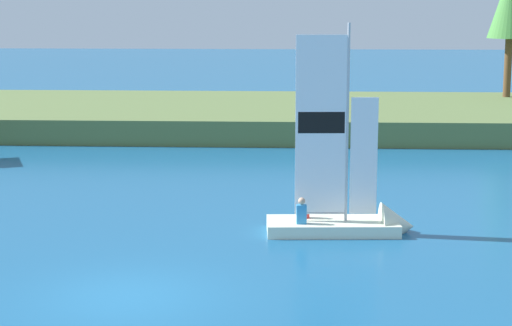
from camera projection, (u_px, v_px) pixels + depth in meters
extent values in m
plane|color=#195684|center=(127.00, 296.00, 20.06)|extent=(200.00, 200.00, 0.00)
cube|color=#5B703D|center=(226.00, 115.00, 46.66)|extent=(80.00, 13.40, 1.17)
cylinder|color=brown|center=(508.00, 68.00, 49.71)|extent=(0.41, 0.41, 3.26)
cone|color=#47893D|center=(511.00, 0.00, 49.04)|extent=(2.46, 2.46, 4.13)
cube|color=silver|center=(332.00, 226.00, 25.51)|extent=(3.82, 1.76, 0.35)
cone|color=silver|center=(397.00, 226.00, 25.52)|extent=(1.01, 1.43, 1.38)
cylinder|color=#B7B7BC|center=(347.00, 123.00, 24.97)|extent=(0.08, 0.08, 5.59)
cube|color=white|center=(321.00, 125.00, 24.97)|extent=(1.45, 0.12, 5.01)
cube|color=black|center=(321.00, 123.00, 24.96)|extent=(1.31, 0.11, 0.60)
cube|color=white|center=(364.00, 156.00, 25.14)|extent=(0.77, 0.08, 3.33)
cylinder|color=#B7B7BC|center=(320.00, 213.00, 25.43)|extent=(1.45, 0.15, 0.06)
cube|color=#338CCC|center=(301.00, 214.00, 25.08)|extent=(0.29, 0.22, 0.54)
sphere|color=tan|center=(302.00, 201.00, 25.01)|extent=(0.20, 0.20, 0.20)
cube|color=red|center=(304.00, 210.00, 25.76)|extent=(0.29, 0.22, 0.45)
sphere|color=tan|center=(305.00, 199.00, 25.69)|extent=(0.20, 0.20, 0.20)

